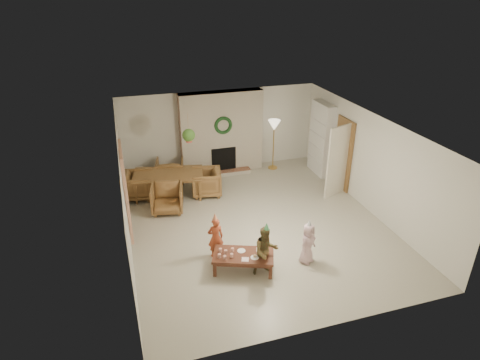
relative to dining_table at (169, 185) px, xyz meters
name	(u,v)px	position (x,y,z in m)	size (l,w,h in m)	color
floor	(256,224)	(1.83, -2.08, -0.33)	(7.00, 7.00, 0.00)	#B7B29E
ceiling	(258,126)	(1.83, -2.08, 2.17)	(7.00, 7.00, 0.00)	white
wall_back	(220,131)	(1.83, 1.42, 0.92)	(7.00, 7.00, 0.00)	silver
wall_front	(330,269)	(1.83, -5.58, 0.92)	(7.00, 7.00, 0.00)	silver
wall_left	(124,196)	(-1.17, -2.08, 0.92)	(7.00, 7.00, 0.00)	silver
wall_right	(370,163)	(4.83, -2.08, 0.92)	(7.00, 7.00, 0.00)	silver
fireplace_mass	(222,133)	(1.83, 1.22, 0.92)	(2.50, 0.40, 2.50)	#4D1B14
fireplace_hearth	(225,173)	(1.83, 0.87, -0.27)	(1.60, 0.30, 0.12)	brown
fireplace_firebox	(224,159)	(1.83, 1.04, 0.12)	(0.75, 0.12, 0.75)	black
fireplace_wreath	(223,125)	(1.83, 0.99, 1.22)	(0.54, 0.54, 0.10)	#15391A
floor_lamp_base	(273,167)	(3.42, 0.92, -0.31)	(0.30, 0.30, 0.03)	gold
floor_lamp_post	(273,146)	(3.42, 0.92, 0.41)	(0.03, 0.03, 1.43)	gold
floor_lamp_shade	(274,125)	(3.42, 0.92, 1.10)	(0.38, 0.38, 0.32)	beige
bookshelf_carcass	(321,139)	(4.67, 0.22, 0.77)	(0.30, 1.00, 2.20)	white
bookshelf_shelf_a	(319,159)	(4.65, 0.22, 0.12)	(0.30, 0.92, 0.03)	white
bookshelf_shelf_b	(320,147)	(4.65, 0.22, 0.52)	(0.30, 0.92, 0.03)	white
bookshelf_shelf_c	(321,134)	(4.65, 0.22, 0.92)	(0.30, 0.92, 0.03)	white
bookshelf_shelf_d	(322,121)	(4.65, 0.22, 1.32)	(0.30, 0.92, 0.03)	white
books_row_lower	(321,156)	(4.63, 0.07, 0.26)	(0.20, 0.40, 0.24)	#AC271F
books_row_mid	(319,142)	(4.63, 0.27, 0.66)	(0.20, 0.44, 0.24)	navy
books_row_upper	(322,131)	(4.63, 0.12, 1.05)	(0.20, 0.36, 0.22)	#AA8424
door_frame	(343,154)	(4.79, -0.88, 0.69)	(0.05, 0.86, 2.04)	brown
door_leaf	(338,161)	(4.41, -1.26, 0.67)	(0.05, 0.80, 2.00)	beige
curtain_panel	(126,191)	(-1.13, -1.88, 0.92)	(0.06, 1.20, 2.00)	beige
dining_table	(169,185)	(0.00, 0.00, 0.00)	(1.88, 1.05, 0.66)	brown
dining_chair_near	(167,198)	(-0.15, -0.81, 0.03)	(0.78, 0.80, 0.73)	brown
dining_chair_far	(170,171)	(0.15, 0.81, 0.03)	(0.78, 0.80, 0.73)	brown
dining_chair_left	(138,185)	(-0.81, 0.15, 0.03)	(0.78, 0.80, 0.73)	brown
dining_chair_right	(206,182)	(1.01, -0.19, 0.03)	(0.78, 0.80, 0.73)	brown
hanging_plant_cord	(188,126)	(0.53, -0.58, 1.82)	(0.01, 0.01, 0.70)	tan
hanging_plant_pot	(189,140)	(0.53, -0.58, 1.47)	(0.16, 0.16, 0.12)	#B04238
hanging_plant_foliage	(189,135)	(0.53, -0.58, 1.59)	(0.32, 0.32, 0.32)	#2C521B
coffee_table_top	(243,255)	(1.00, -3.67, 0.02)	(1.23, 0.61, 0.06)	#572C1D
coffee_table_apron	(243,258)	(1.00, -3.67, -0.05)	(1.13, 0.52, 0.08)	#572C1D
coffee_leg_fl	(215,269)	(0.39, -3.70, -0.17)	(0.07, 0.07, 0.32)	#572C1D
coffee_leg_fr	(270,272)	(1.43, -4.10, -0.17)	(0.07, 0.07, 0.32)	#572C1D
coffee_leg_bl	(218,254)	(0.56, -3.24, -0.17)	(0.07, 0.07, 0.32)	#572C1D
coffee_leg_br	(270,257)	(1.60, -3.63, -0.17)	(0.07, 0.07, 0.32)	#572C1D
cup_a	(219,256)	(0.50, -3.63, 0.09)	(0.07, 0.07, 0.08)	white
cup_b	(220,250)	(0.57, -3.46, 0.09)	(0.07, 0.07, 0.08)	white
cup_c	(225,257)	(0.59, -3.72, 0.09)	(0.07, 0.07, 0.08)	white
cup_d	(226,252)	(0.66, -3.54, 0.09)	(0.07, 0.07, 0.08)	white
cup_e	(232,255)	(0.74, -3.69, 0.09)	(0.07, 0.07, 0.08)	white
cup_f	(232,250)	(0.81, -3.52, 0.09)	(0.07, 0.07, 0.08)	white
plate_a	(241,251)	(0.99, -3.55, 0.05)	(0.17, 0.17, 0.01)	white
plate_b	(255,257)	(1.18, -3.84, 0.05)	(0.17, 0.17, 0.01)	white
plate_c	(264,252)	(1.43, -3.73, 0.05)	(0.17, 0.17, 0.01)	white
food_scoop	(255,256)	(1.18, -3.84, 0.09)	(0.07, 0.07, 0.07)	tan
napkin_left	(245,259)	(0.98, -3.84, 0.05)	(0.14, 0.14, 0.01)	#F9B7BA
napkin_right	(260,250)	(1.36, -3.63, 0.05)	(0.14, 0.14, 0.01)	#F9B7BA
child_red	(216,238)	(0.57, -3.05, 0.14)	(0.34, 0.22, 0.94)	#A44023
party_hat_red	(215,217)	(0.57, -3.05, 0.65)	(0.13, 0.13, 0.18)	gold
child_plaid	(266,251)	(1.39, -3.89, 0.20)	(0.52, 0.40, 1.06)	brown
party_hat_plaid	(267,227)	(1.39, -3.89, 0.77)	(0.13, 0.13, 0.17)	#50BC70
child_pink	(308,243)	(2.36, -3.80, 0.13)	(0.45, 0.29, 0.91)	beige
party_hat_pink	(309,223)	(2.36, -3.80, 0.62)	(0.12, 0.12, 0.16)	silver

